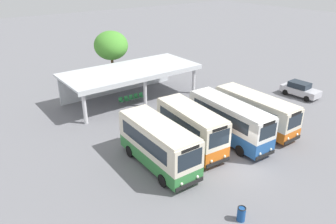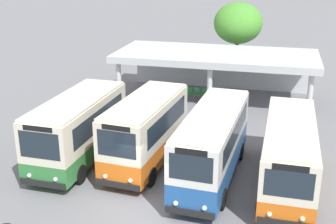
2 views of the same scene
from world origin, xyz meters
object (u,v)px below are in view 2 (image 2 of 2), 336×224
city_bus_fourth_amber (289,152)px  waiting_chair_end_by_column (189,92)px  waiting_chair_second_from_end (197,93)px  waiting_chair_fifth_seat (221,95)px  city_bus_nearest_orange (78,127)px  waiting_chair_middle_seat (205,93)px  waiting_chair_fourth_seat (213,94)px  city_bus_middle_cream (212,143)px  city_bus_second_in_row (146,129)px

city_bus_fourth_amber → waiting_chair_end_by_column: 13.64m
waiting_chair_second_from_end → waiting_chair_fifth_seat: same height
city_bus_nearest_orange → city_bus_fourth_amber: (10.31, -0.18, -0.15)m
city_bus_nearest_orange → waiting_chair_end_by_column: bearing=73.8°
waiting_chair_middle_seat → waiting_chair_fourth_seat: same height
waiting_chair_second_from_end → waiting_chair_middle_seat: same height
city_bus_middle_cream → waiting_chair_second_from_end: (-2.94, 11.72, -1.32)m
waiting_chair_end_by_column → waiting_chair_middle_seat: 1.21m
waiting_chair_middle_seat → waiting_chair_fourth_seat: size_ratio=1.00×
waiting_chair_second_from_end → waiting_chair_middle_seat: size_ratio=1.00×
city_bus_middle_cream → waiting_chair_end_by_column: (-3.54, 11.78, -1.32)m
waiting_chair_second_from_end → city_bus_second_in_row: bearing=-92.6°
city_bus_nearest_orange → waiting_chair_second_from_end: (3.94, 11.42, -1.33)m
city_bus_fourth_amber → waiting_chair_fifth_seat: (-4.56, 11.57, -1.18)m
city_bus_nearest_orange → waiting_chair_end_by_column: (3.34, 11.48, -1.33)m
city_bus_fourth_amber → waiting_chair_middle_seat: size_ratio=9.36×
city_bus_second_in_row → waiting_chair_fifth_seat: size_ratio=8.09×
city_bus_middle_cream → waiting_chair_end_by_column: city_bus_middle_cream is taller
city_bus_second_in_row → waiting_chair_end_by_column: size_ratio=8.09×
city_bus_fourth_amber → waiting_chair_fourth_seat: bearing=114.0°
waiting_chair_end_by_column → waiting_chair_fifth_seat: size_ratio=1.00×
city_bus_second_in_row → waiting_chair_fifth_seat: bearing=78.0°
city_bus_middle_cream → waiting_chair_middle_seat: bearing=101.2°
waiting_chair_middle_seat → waiting_chair_fifth_seat: same height
city_bus_fourth_amber → waiting_chair_end_by_column: size_ratio=9.36×
city_bus_second_in_row → waiting_chair_fourth_seat: 11.20m
city_bus_fourth_amber → waiting_chair_second_from_end: (-6.38, 11.60, -1.18)m
city_bus_nearest_orange → city_bus_second_in_row: size_ratio=1.06×
city_bus_middle_cream → city_bus_second_in_row: bearing=167.5°
waiting_chair_fourth_seat → city_bus_fourth_amber: bearing=-66.0°
city_bus_nearest_orange → waiting_chair_fifth_seat: 12.82m
city_bus_fourth_amber → waiting_chair_middle_seat: 13.04m
waiting_chair_middle_seat → waiting_chair_end_by_column: bearing=178.8°
city_bus_fourth_amber → waiting_chair_middle_seat: bearing=116.4°
waiting_chair_end_by_column → waiting_chair_second_from_end: same height
waiting_chair_end_by_column → waiting_chair_fourth_seat: 1.81m
city_bus_nearest_orange → waiting_chair_fourth_seat: size_ratio=8.58×
city_bus_fourth_amber → waiting_chair_fifth_seat: city_bus_fourth_amber is taller
city_bus_middle_cream → waiting_chair_fifth_seat: (-1.13, 11.68, -1.32)m
waiting_chair_fourth_seat → waiting_chair_fifth_seat: 0.61m
waiting_chair_end_by_column → city_bus_second_in_row: bearing=-89.5°
city_bus_second_in_row → city_bus_middle_cream: bearing=-12.5°
city_bus_second_in_row → waiting_chair_middle_seat: 11.13m
city_bus_nearest_orange → waiting_chair_fifth_seat: size_ratio=8.58×
city_bus_fourth_amber → city_bus_middle_cream: bearing=-178.1°
waiting_chair_middle_seat → waiting_chair_fourth_seat: 0.60m
waiting_chair_end_by_column → city_bus_middle_cream: bearing=-73.3°
waiting_chair_fourth_seat → waiting_chair_second_from_end: bearing=-178.8°
city_bus_fourth_amber → waiting_chair_second_from_end: 13.29m
waiting_chair_fourth_seat → waiting_chair_fifth_seat: (0.60, -0.06, 0.00)m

